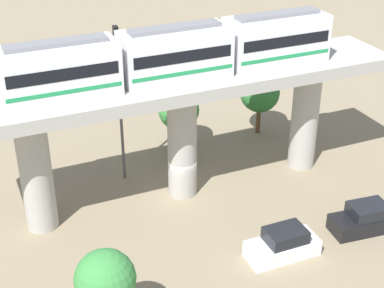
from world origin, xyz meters
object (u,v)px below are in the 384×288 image
Objects in this scene: parked_car_white at (283,245)px; tree_near_viaduct at (260,93)px; train at (175,54)px; parked_car_black at (365,219)px; tree_mid_lot at (179,110)px; signal_post at (120,99)px; tree_far_corner at (105,280)px.

tree_near_viaduct reaches higher than parked_car_white.
tree_near_viaduct is (-14.20, 6.35, 2.73)m from parked_car_white.
parked_car_black is at bearing 47.26° from train.
tree_near_viaduct is 6.86m from tree_mid_lot.
train is 15.30m from parked_car_black.
signal_post reaches higher than parked_car_black.
parked_car_white is (0.12, -5.91, 0.00)m from parked_car_black.
train is 1.87× the size of signal_post.
train is 12.83m from parked_car_white.
parked_car_white is at bearing -24.08° from tree_near_viaduct.
signal_post reaches higher than tree_far_corner.
parked_car_black is at bearing 91.74° from parked_car_white.
tree_far_corner is at bearing -75.87° from parked_car_black.
parked_car_black is at bearing 24.31° from tree_mid_lot.
parked_car_black is at bearing 97.89° from tree_far_corner.
train is 4.27× the size of tree_mid_lot.
tree_near_viaduct is (-14.09, 0.44, 2.73)m from parked_car_black.
train reaches higher than tree_far_corner.
parked_car_white is 15.80m from tree_near_viaduct.
signal_post reaches higher than tree_mid_lot.
tree_far_corner reaches higher than parked_car_white.
tree_far_corner is at bearing -36.36° from train.
signal_post is (-11.83, -5.70, 5.28)m from parked_car_white.
parked_car_white is 0.88× the size of tree_mid_lot.
tree_far_corner is (16.42, -17.28, 0.29)m from tree_near_viaduct.
train is at bearing -126.50° from parked_car_black.
tree_mid_lot is at bearing -90.88° from tree_near_viaduct.
parked_car_black is 1.04× the size of parked_car_white.
signal_post is (2.37, -12.04, 2.54)m from tree_near_viaduct.
parked_car_black is 17.26m from tree_far_corner.
train is at bearing 37.48° from signal_post.
tree_near_viaduct is at bearing 156.53° from parked_car_white.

